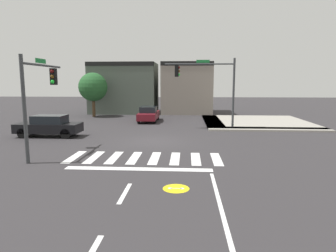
% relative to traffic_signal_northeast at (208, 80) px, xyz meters
% --- Properties ---
extents(ground_plane, '(120.00, 120.00, 0.00)m').
position_rel_traffic_signal_northeast_xyz_m(ground_plane, '(-3.99, -5.72, -4.11)').
color(ground_plane, '#302D30').
extents(crosswalk_near, '(7.99, 2.62, 0.01)m').
position_rel_traffic_signal_northeast_xyz_m(crosswalk_near, '(-3.99, -10.22, -4.10)').
color(crosswalk_near, silver).
rests_on(crosswalk_near, ground_plane).
extents(lane_markings, '(6.80, 18.75, 0.01)m').
position_rel_traffic_signal_northeast_xyz_m(lane_markings, '(-2.83, -17.14, -4.10)').
color(lane_markings, white).
rests_on(lane_markings, ground_plane).
extents(bike_detector_marking, '(1.00, 1.00, 0.01)m').
position_rel_traffic_signal_northeast_xyz_m(bike_detector_marking, '(-2.17, -14.64, -4.10)').
color(bike_detector_marking, yellow).
rests_on(bike_detector_marking, ground_plane).
extents(curb_corner_northeast, '(10.00, 10.60, 0.15)m').
position_rel_traffic_signal_northeast_xyz_m(curb_corner_northeast, '(4.50, 3.70, -4.03)').
color(curb_corner_northeast, '#9E998E').
rests_on(curb_corner_northeast, ground_plane).
extents(storefront_row, '(15.34, 6.82, 6.38)m').
position_rel_traffic_signal_northeast_xyz_m(storefront_row, '(-6.09, 13.42, -0.90)').
color(storefront_row, '#4C564C').
rests_on(storefront_row, ground_plane).
extents(traffic_signal_northeast, '(5.84, 0.32, 5.92)m').
position_rel_traffic_signal_northeast_xyz_m(traffic_signal_northeast, '(0.00, 0.00, 0.00)').
color(traffic_signal_northeast, '#383A3D').
rests_on(traffic_signal_northeast, ground_plane).
extents(traffic_signal_southwest, '(0.32, 4.34, 5.25)m').
position_rel_traffic_signal_northeast_xyz_m(traffic_signal_southwest, '(-9.54, -10.04, -0.49)').
color(traffic_signal_southwest, '#383A3D').
rests_on(traffic_signal_southwest, ground_plane).
extents(car_maroon, '(1.78, 4.63, 1.52)m').
position_rel_traffic_signal_northeast_xyz_m(car_maroon, '(-5.62, 4.40, -3.35)').
color(car_maroon, maroon).
rests_on(car_maroon, ground_plane).
extents(car_black, '(4.61, 1.76, 1.57)m').
position_rel_traffic_signal_northeast_xyz_m(car_black, '(-11.80, -4.47, -3.31)').
color(car_black, black).
rests_on(car_black, ground_plane).
extents(roadside_tree, '(3.26, 3.26, 5.03)m').
position_rel_traffic_signal_northeast_xyz_m(roadside_tree, '(-12.49, 8.28, -0.73)').
color(roadside_tree, '#4C3823').
rests_on(roadside_tree, ground_plane).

